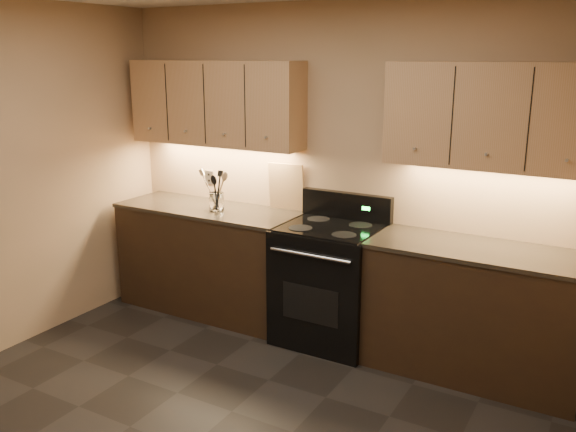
# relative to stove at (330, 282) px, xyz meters

# --- Properties ---
(wall_back) EXTENTS (4.00, 0.04, 2.60)m
(wall_back) POSITION_rel_stove_xyz_m (-0.08, 0.32, 0.82)
(wall_back) COLOR tan
(wall_back) RESTS_ON ground
(counter_left) EXTENTS (1.62, 0.62, 0.93)m
(counter_left) POSITION_rel_stove_xyz_m (-1.18, 0.02, -0.01)
(counter_left) COLOR black
(counter_left) RESTS_ON ground
(counter_right) EXTENTS (1.46, 0.62, 0.93)m
(counter_right) POSITION_rel_stove_xyz_m (1.10, 0.02, -0.01)
(counter_right) COLOR black
(counter_right) RESTS_ON ground
(stove) EXTENTS (0.76, 0.68, 1.14)m
(stove) POSITION_rel_stove_xyz_m (0.00, 0.00, 0.00)
(stove) COLOR black
(stove) RESTS_ON ground
(upper_cab_left) EXTENTS (1.60, 0.30, 0.70)m
(upper_cab_left) POSITION_rel_stove_xyz_m (-1.18, 0.17, 1.32)
(upper_cab_left) COLOR #AD8056
(upper_cab_left) RESTS_ON wall_back
(upper_cab_right) EXTENTS (1.44, 0.30, 0.70)m
(upper_cab_right) POSITION_rel_stove_xyz_m (1.10, 0.17, 1.32)
(upper_cab_right) COLOR #AD8056
(upper_cab_right) RESTS_ON wall_back
(outlet_plate) EXTENTS (0.08, 0.01, 0.12)m
(outlet_plate) POSITION_rel_stove_xyz_m (-1.38, 0.31, 0.64)
(outlet_plate) COLOR #B2B5BA
(outlet_plate) RESTS_ON wall_back
(utensil_crock) EXTENTS (0.14, 0.14, 0.15)m
(utensil_crock) POSITION_rel_stove_xyz_m (-1.06, -0.02, 0.52)
(utensil_crock) COLOR white
(utensil_crock) RESTS_ON counter_left
(cutting_board) EXTENTS (0.32, 0.09, 0.40)m
(cutting_board) POSITION_rel_stove_xyz_m (-0.56, 0.29, 0.65)
(cutting_board) COLOR tan
(cutting_board) RESTS_ON counter_left
(wooden_spoon) EXTENTS (0.16, 0.09, 0.33)m
(wooden_spoon) POSITION_rel_stove_xyz_m (-1.08, -0.02, 0.63)
(wooden_spoon) COLOR tan
(wooden_spoon) RESTS_ON utensil_crock
(black_spoon) EXTENTS (0.09, 0.15, 0.31)m
(black_spoon) POSITION_rel_stove_xyz_m (-1.06, -0.01, 0.62)
(black_spoon) COLOR black
(black_spoon) RESTS_ON utensil_crock
(black_turner) EXTENTS (0.10, 0.18, 0.35)m
(black_turner) POSITION_rel_stove_xyz_m (-1.05, -0.04, 0.63)
(black_turner) COLOR black
(black_turner) RESTS_ON utensil_crock
(steel_spatula) EXTENTS (0.24, 0.13, 0.38)m
(steel_spatula) POSITION_rel_stove_xyz_m (-1.04, -0.02, 0.65)
(steel_spatula) COLOR silver
(steel_spatula) RESTS_ON utensil_crock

